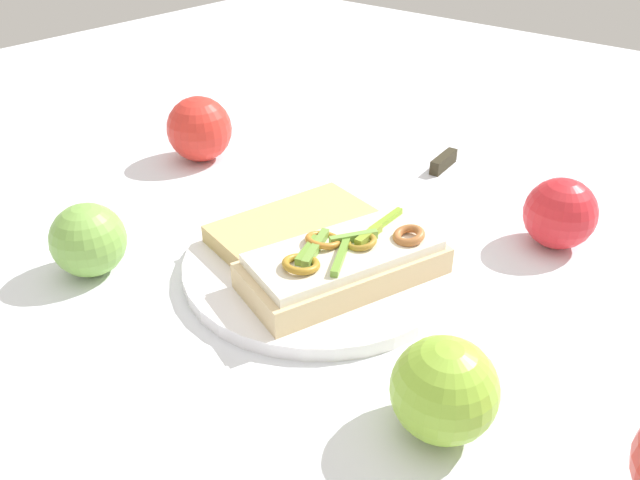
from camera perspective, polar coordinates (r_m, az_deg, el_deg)
ground_plane at (r=0.62m, az=-0.00°, el=-2.64°), size 2.00×2.00×0.00m
plate at (r=0.61m, az=-0.00°, el=-2.12°), size 0.26×0.26×0.01m
sandwich at (r=0.57m, az=2.18°, el=-2.06°), size 0.14×0.20×0.05m
bread_slice_side at (r=0.64m, az=-1.94°, el=0.86°), size 0.14×0.18×0.02m
apple_0 at (r=0.45m, az=11.03°, el=-13.00°), size 0.08×0.08×0.07m
apple_2 at (r=0.64m, az=-19.99°, el=-0.00°), size 0.10×0.10×0.07m
apple_3 at (r=0.84m, az=-10.73°, el=9.72°), size 0.08×0.08×0.08m
apple_4 at (r=0.68m, az=20.67°, el=2.24°), size 0.09×0.09×0.07m
knife at (r=0.84m, az=11.40°, el=7.14°), size 0.02×0.13×0.02m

